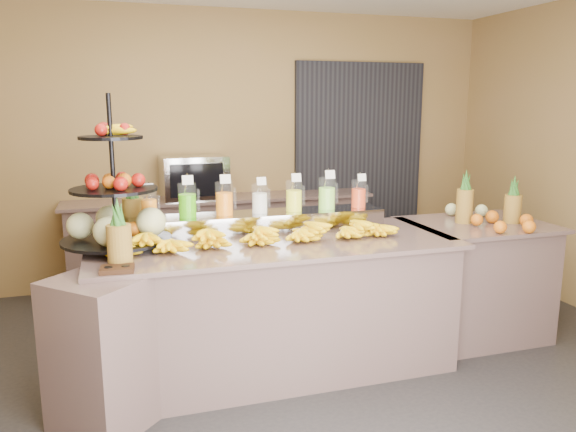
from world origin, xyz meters
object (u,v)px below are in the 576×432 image
right_fruit_pile (495,215)px  oven_warmer (194,177)px  banana_heap (260,232)px  fruit_stand (123,210)px  pitcher_tray (260,223)px  condiment_caddy (117,269)px

right_fruit_pile → oven_warmer: size_ratio=0.80×
right_fruit_pile → oven_warmer: (-2.04, 1.97, 0.13)m
right_fruit_pile → banana_heap: bearing=180.0°
fruit_stand → right_fruit_pile: fruit_stand is taller
oven_warmer → banana_heap: bearing=-88.5°
fruit_stand → right_fruit_pile: bearing=-9.2°
pitcher_tray → oven_warmer: (-0.24, 1.67, 0.14)m
pitcher_tray → condiment_caddy: (-1.01, -0.69, -0.06)m
condiment_caddy → oven_warmer: oven_warmer is taller
banana_heap → pitcher_tray: bearing=75.6°
pitcher_tray → banana_heap: bearing=-104.4°
pitcher_tray → condiment_caddy: 1.23m
condiment_caddy → fruit_stand: bearing=83.9°
banana_heap → oven_warmer: size_ratio=3.23×
banana_heap → oven_warmer: 1.98m
pitcher_tray → fruit_stand: fruit_stand is taller
banana_heap → right_fruit_pile: right_fruit_pile is taller
pitcher_tray → right_fruit_pile: 1.82m
banana_heap → fruit_stand: size_ratio=2.07×
banana_heap → condiment_caddy: size_ratio=11.12×
condiment_caddy → right_fruit_pile: (2.81, 0.39, 0.07)m
fruit_stand → right_fruit_pile: size_ratio=1.97×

